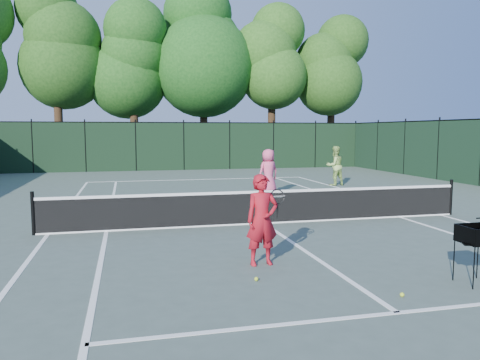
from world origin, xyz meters
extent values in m
plane|color=#44534A|center=(0.00, 0.00, 0.00)|extent=(90.00, 90.00, 0.00)
cube|color=white|center=(-5.49, 0.00, 0.00)|extent=(0.10, 23.77, 0.01)
cube|color=white|center=(5.49, 0.00, 0.00)|extent=(0.10, 23.77, 0.01)
cube|color=white|center=(-4.12, 0.00, 0.00)|extent=(0.10, 23.77, 0.01)
cube|color=white|center=(4.12, 0.00, 0.00)|extent=(0.10, 23.77, 0.01)
cube|color=white|center=(0.00, 11.88, 0.00)|extent=(10.97, 0.10, 0.01)
cube|color=white|center=(0.00, -6.40, 0.00)|extent=(8.23, 0.10, 0.01)
cube|color=white|center=(0.00, 6.40, 0.00)|extent=(8.23, 0.10, 0.01)
cube|color=white|center=(0.00, 0.00, 0.00)|extent=(0.10, 12.80, 0.01)
cube|color=black|center=(0.00, 0.00, 0.46)|extent=(11.60, 0.03, 0.85)
cube|color=white|center=(0.00, 0.00, 0.88)|extent=(11.60, 0.05, 0.07)
cube|color=white|center=(0.00, 0.00, 0.02)|extent=(11.60, 0.05, 0.04)
cube|color=white|center=(0.00, 0.00, 0.46)|extent=(0.05, 0.04, 0.91)
cylinder|color=black|center=(-5.80, 0.00, 0.53)|extent=(0.09, 0.09, 1.06)
cylinder|color=black|center=(5.80, 0.00, 0.53)|extent=(0.09, 0.09, 1.06)
cube|color=black|center=(0.00, 18.00, 1.50)|extent=(24.00, 0.05, 3.00)
cylinder|color=black|center=(-8.00, 22.00, 2.40)|extent=(0.56, 0.56, 4.80)
ellipsoid|color=#1A4313|center=(-8.00, 22.00, 8.71)|extent=(6.80, 6.80, 10.54)
cylinder|color=black|center=(-3.00, 21.80, 2.15)|extent=(0.56, 0.56, 4.30)
ellipsoid|color=#174714|center=(-3.00, 21.80, 7.75)|extent=(6.00, 6.00, 9.30)
cylinder|color=black|center=(2.00, 22.30, 2.50)|extent=(0.56, 0.56, 5.00)
ellipsoid|color=#134514|center=(2.00, 22.30, 9.03)|extent=(7.00, 7.00, 10.85)
cylinder|color=black|center=(7.00, 21.60, 2.30)|extent=(0.56, 0.56, 4.60)
ellipsoid|color=#1F4C15|center=(7.00, 21.60, 8.16)|extent=(6.20, 6.20, 9.61)
cylinder|color=black|center=(12.00, 22.10, 2.20)|extent=(0.56, 0.56, 4.40)
ellipsoid|color=#1C4513|center=(12.00, 22.10, 7.74)|extent=(5.80, 5.80, 8.99)
imported|color=#A3121F|center=(-1.16, -3.70, 0.85)|extent=(0.65, 0.45, 1.70)
cylinder|color=black|center=(-0.73, -3.32, 0.95)|extent=(0.03, 0.03, 0.30)
torus|color=black|center=(-0.73, -3.32, 1.22)|extent=(0.30, 0.10, 0.30)
imported|color=#EC5382|center=(1.81, 5.54, 0.90)|extent=(1.01, 0.81, 1.80)
imported|color=#9DC361|center=(5.71, 7.84, 0.90)|extent=(0.98, 0.82, 1.81)
cylinder|color=black|center=(1.70, -5.82, 0.34)|extent=(0.02, 0.02, 0.68)
cylinder|color=black|center=(1.70, -5.36, 0.34)|extent=(0.02, 0.02, 0.68)
cylinder|color=black|center=(2.17, -5.36, 0.34)|extent=(0.02, 0.02, 0.68)
cube|color=black|center=(1.94, -5.59, 0.82)|extent=(0.67, 0.67, 0.29)
sphere|color=#CAD52B|center=(1.94, -5.59, 0.74)|extent=(0.07, 0.07, 0.07)
sphere|color=#CAD52B|center=(1.94, -5.59, 0.74)|extent=(0.07, 0.07, 0.07)
sphere|color=#CAD52B|center=(1.94, -5.59, 0.74)|extent=(0.07, 0.07, 0.07)
sphere|color=#CAD52B|center=(1.94, -5.59, 0.74)|extent=(0.07, 0.07, 0.07)
sphere|color=#CAD52B|center=(1.94, -5.59, 0.74)|extent=(0.07, 0.07, 0.07)
sphere|color=#CAD52B|center=(1.94, -5.59, 0.74)|extent=(0.07, 0.07, 0.07)
sphere|color=#CAD52B|center=(1.94, -5.59, 0.74)|extent=(0.07, 0.07, 0.07)
sphere|color=#CAD52B|center=(1.94, -5.59, 0.74)|extent=(0.07, 0.07, 0.07)
sphere|color=#CAD52B|center=(1.94, -5.59, 0.74)|extent=(0.07, 0.07, 0.07)
sphere|color=#CAD52B|center=(1.94, -5.59, 0.74)|extent=(0.07, 0.07, 0.07)
sphere|color=#CAD52B|center=(1.94, -5.59, 0.74)|extent=(0.07, 0.07, 0.07)
sphere|color=#CAD52B|center=(1.94, -5.59, 0.74)|extent=(0.07, 0.07, 0.07)
sphere|color=#CAD52B|center=(1.94, -5.59, 0.74)|extent=(0.07, 0.07, 0.07)
sphere|color=#CAD52B|center=(1.94, -5.59, 0.74)|extent=(0.07, 0.07, 0.07)
sphere|color=#CAD52B|center=(1.94, -5.59, 0.74)|extent=(0.07, 0.07, 0.07)
sphere|color=#B4D12A|center=(0.42, -5.86, 0.03)|extent=(0.07, 0.07, 0.07)
sphere|color=#B6D42B|center=(-1.52, -4.61, 0.03)|extent=(0.07, 0.07, 0.07)
camera|label=1|loc=(-3.58, -11.93, 2.50)|focal=35.00mm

